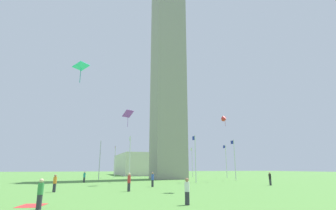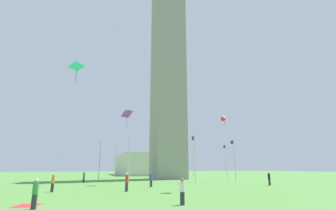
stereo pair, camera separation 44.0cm
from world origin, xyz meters
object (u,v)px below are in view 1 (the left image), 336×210
(obelisk_monument, at_px, (168,47))
(person_blue_shirt, at_px, (153,180))
(flagpole_se, at_px, (130,156))
(flagpole_nw, at_px, (192,160))
(kite_cyan_diamond, at_px, (81,67))
(flagpole_e, at_px, (100,158))
(distant_building, at_px, (139,165))
(kite_purple_diamond, at_px, (128,114))
(flagpole_ne, at_px, (115,160))
(person_green_shirt, at_px, (40,194))
(person_black_shirt, at_px, (270,179))
(person_teal_shirt, at_px, (84,177))
(picnic_blanket_near_first_person, at_px, (32,206))
(person_orange_shirt, at_px, (55,183))
(person_red_shirt, at_px, (129,182))
(person_white_shirt, at_px, (187,192))
(flagpole_n, at_px, (151,161))
(kite_red_delta, at_px, (225,119))
(flagpole_sw, at_px, (234,158))
(flagpole_s, at_px, (195,156))
(flagpole_w, at_px, (226,159))

(obelisk_monument, xyz_separation_m, person_blue_shirt, (-21.34, 9.11, -29.62))
(flagpole_se, height_order, flagpole_nw, same)
(flagpole_nw, bearing_deg, kite_cyan_diamond, 148.32)
(flagpole_e, bearing_deg, distant_building, -24.14)
(flagpole_se, distance_m, kite_purple_diamond, 8.66)
(flagpole_ne, xyz_separation_m, person_green_shirt, (-46.40, 9.64, -3.35))
(person_black_shirt, bearing_deg, person_teal_shirt, 35.74)
(person_black_shirt, relative_size, picnic_blanket_near_first_person, 0.97)
(flagpole_e, bearing_deg, person_orange_shirt, 167.27)
(person_green_shirt, bearing_deg, flagpole_nw, -11.78)
(person_teal_shirt, bearing_deg, flagpole_se, -50.37)
(flagpole_nw, xyz_separation_m, person_red_shirt, (-36.76, 23.02, -3.29))
(kite_cyan_diamond, bearing_deg, person_white_shirt, -103.25)
(flagpole_n, relative_size, kite_purple_diamond, 3.16)
(person_black_shirt, distance_m, picnic_blanket_near_first_person, 29.15)
(kite_red_delta, bearing_deg, person_blue_shirt, 119.34)
(kite_purple_diamond, distance_m, picnic_blanket_near_first_person, 22.52)
(flagpole_sw, xyz_separation_m, kite_cyan_diamond, (-25.57, 28.19, 4.84))
(flagpole_n, relative_size, flagpole_s, 1.00)
(obelisk_monument, relative_size, person_green_shirt, 36.38)
(flagpole_sw, distance_m, person_black_shirt, 14.31)
(flagpole_w, relative_size, person_teal_shirt, 4.40)
(person_white_shirt, height_order, kite_red_delta, kite_red_delta)
(flagpole_sw, height_order, person_black_shirt, flagpole_sw)
(flagpole_n, height_order, distant_building, flagpole_n)
(flagpole_nw, height_order, person_blue_shirt, flagpole_nw)
(flagpole_w, height_order, flagpole_nw, same)
(obelisk_monument, xyz_separation_m, kite_red_delta, (-12.25, -7.07, -19.37))
(person_green_shirt, distance_m, picnic_blanket_near_first_person, 2.13)
(person_white_shirt, height_order, person_orange_shirt, person_orange_shirt)
(obelisk_monument, xyz_separation_m, flagpole_e, (0.06, 14.22, -26.30))
(flagpole_w, relative_size, person_orange_shirt, 4.60)
(person_teal_shirt, distance_m, kite_red_delta, 26.40)
(flagpole_sw, relative_size, person_red_shirt, 4.26)
(flagpole_s, height_order, kite_cyan_diamond, kite_cyan_diamond)
(flagpole_s, distance_m, kite_red_delta, 10.08)
(flagpole_sw, relative_size, person_green_shirt, 4.53)
(flagpole_sw, height_order, flagpole_nw, same)
(flagpole_ne, xyz_separation_m, picnic_blanket_near_first_person, (-44.54, 10.27, -4.18))
(person_blue_shirt, relative_size, kite_red_delta, 0.86)
(person_red_shirt, bearing_deg, flagpole_e, 3.68)
(person_blue_shirt, relative_size, distant_building, 0.06)
(flagpole_e, xyz_separation_m, kite_purple_diamond, (-16.28, -2.60, 5.82))
(flagpole_sw, xyz_separation_m, person_white_shirt, (-27.23, 21.15, -3.37))
(flagpole_ne, relative_size, kite_red_delta, 3.73)
(flagpole_nw, relative_size, person_white_shirt, 4.65)
(flagpole_ne, xyz_separation_m, person_orange_shirt, (-35.24, 9.85, -3.36))
(flagpole_w, bearing_deg, kite_red_delta, 149.84)
(flagpole_sw, height_order, kite_purple_diamond, kite_purple_diamond)
(kite_cyan_diamond, bearing_deg, distant_building, -15.34)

